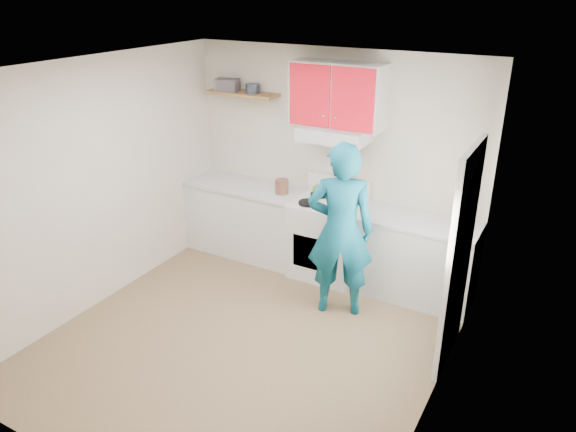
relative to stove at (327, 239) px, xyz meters
The scene contains 21 objects.
floor 1.64m from the stove, 93.63° to the right, with size 3.80×3.80×0.00m, color brown.
ceiling 2.66m from the stove, 93.63° to the right, with size 3.60×3.80×0.04m, color white.
back_wall 0.91m from the stove, 107.10° to the left, with size 3.60×0.04×2.60m, color beige.
front_wall 3.58m from the stove, 91.65° to the right, with size 3.60×0.04×2.60m, color beige.
left_wall 2.61m from the stove, 140.34° to the right, with size 0.04×3.80×2.60m, color beige.
right_wall 2.46m from the stove, 42.81° to the right, with size 0.04×3.80×2.60m, color beige.
door 1.97m from the stove, 27.58° to the right, with size 0.05×0.85×2.05m, color white.
door_glass 2.11m from the stove, 27.97° to the right, with size 0.01×0.55×0.95m, color white.
counter_left 1.14m from the stove, behind, with size 1.52×0.60×0.90m, color silver.
counter_right 1.04m from the stove, ahead, with size 1.32×0.60×0.90m, color silver.
stove is the anchor object (origin of this frame).
range_hood 1.24m from the stove, 90.00° to the left, with size 0.76×0.44×0.15m, color silver.
upper_cabinets 1.67m from the stove, 90.00° to the left, with size 1.02×0.33×0.70m, color red.
shelf 2.01m from the stove, behind, with size 0.90×0.30×0.04m, color brown.
books 2.20m from the stove, behind, with size 0.28×0.20×0.14m, color #483F44.
tin 1.98m from the stove, behind, with size 0.17×0.17×0.10m, color #333D4C.
kettle 0.58m from the stove, 141.64° to the left, with size 0.19×0.19×0.16m, color olive.
crock 0.81m from the stove, behind, with size 0.16×0.16×0.19m, color brown.
cutting_board 0.76m from the stove, ahead, with size 0.32×0.24×0.02m, color olive.
silicone_mat 1.53m from the stove, ahead, with size 0.30×0.25×0.01m, color red.
person 0.92m from the stove, 55.25° to the right, with size 0.68×0.45×1.86m, color #0B5368.
Camera 1 is at (2.53, -3.69, 3.25)m, focal length 33.98 mm.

